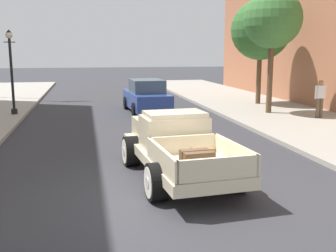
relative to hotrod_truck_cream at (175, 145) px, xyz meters
The scene contains 7 objects.
ground_plane 1.82m from the hotrod_truck_cream, 104.39° to the right, with size 140.00×140.00×0.00m, color #333338.
hotrod_truck_cream is the anchor object (origin of this frame).
car_background_blue 10.54m from the hotrod_truck_cream, 85.28° to the left, with size 2.05×4.39×1.65m.
pedestrian_sidewalk_right 10.16m from the hotrod_truck_cream, 38.78° to the left, with size 0.53×0.22×1.65m.
street_lamp_far 11.65m from the hotrod_truck_cream, 117.99° to the left, with size 0.50×0.32×3.85m.
street_tree_second 11.05m from the hotrod_truck_cream, 52.03° to the left, with size 2.69×2.69×5.68m.
street_tree_third 14.02m from the hotrod_truck_cream, 57.46° to the left, with size 3.24×3.24×5.64m.
Camera 1 is at (-1.70, -7.82, 3.03)m, focal length 42.97 mm.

